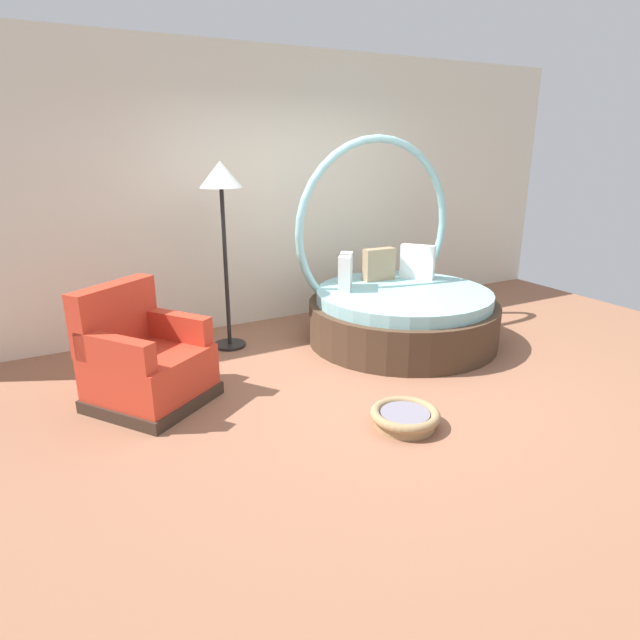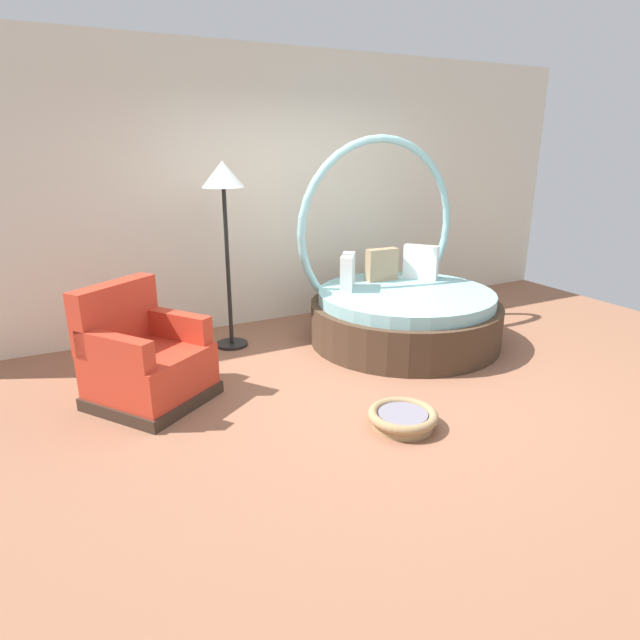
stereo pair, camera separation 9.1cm
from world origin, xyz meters
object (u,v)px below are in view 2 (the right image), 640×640
object	(u,v)px
round_daybed	(401,304)
pet_basket	(403,418)
red_armchair	(144,362)
floor_lamp	(224,193)

from	to	relation	value
round_daybed	pet_basket	xyz separation A→B (m)	(-1.08, -1.55, -0.31)
red_armchair	floor_lamp	world-z (taller)	floor_lamp
red_armchair	floor_lamp	bearing A→B (deg)	41.01
round_daybed	pet_basket	size ratio (longest dim) A/B	4.04
round_daybed	red_armchair	size ratio (longest dim) A/B	1.86
round_daybed	red_armchair	world-z (taller)	round_daybed
round_daybed	floor_lamp	size ratio (longest dim) A/B	1.13
red_armchair	round_daybed	bearing A→B (deg)	5.24
pet_basket	floor_lamp	bearing A→B (deg)	104.41
round_daybed	pet_basket	distance (m)	1.92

